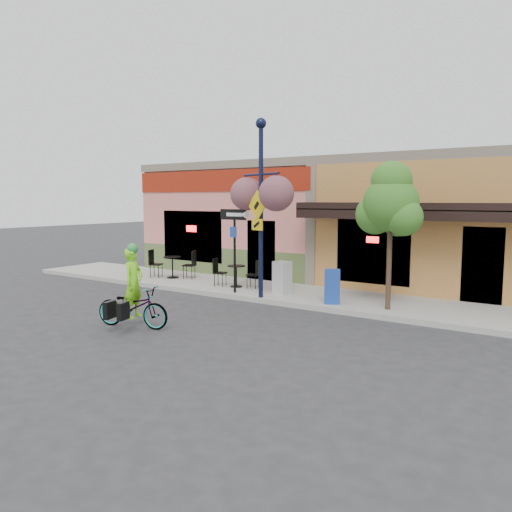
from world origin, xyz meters
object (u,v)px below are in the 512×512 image
(building, at_px, (382,220))
(bicycle, at_px, (133,307))
(newspaper_box_blue, at_px, (332,287))
(lamp_post, at_px, (261,209))
(newspaper_box_grey, at_px, (282,277))
(one_way_sign, at_px, (235,251))
(cyclist_rider, at_px, (134,293))
(street_tree, at_px, (390,235))

(building, bearing_deg, bicycle, -100.87)
(bicycle, bearing_deg, newspaper_box_blue, -48.36)
(lamp_post, bearing_deg, newspaper_box_blue, 30.60)
(newspaper_box_grey, bearing_deg, bicycle, -90.33)
(one_way_sign, relative_size, newspaper_box_blue, 2.72)
(cyclist_rider, distance_m, street_tree, 6.68)
(one_way_sign, bearing_deg, lamp_post, -8.35)
(building, distance_m, lamp_post, 6.97)
(one_way_sign, height_order, newspaper_box_grey, one_way_sign)
(lamp_post, xyz_separation_m, one_way_sign, (-1.11, 0.20, -1.32))
(lamp_post, xyz_separation_m, street_tree, (3.69, 0.54, -0.65))
(building, bearing_deg, street_tree, -68.40)
(newspaper_box_blue, distance_m, street_tree, 2.16)
(building, relative_size, one_way_sign, 6.99)
(bicycle, relative_size, newspaper_box_grey, 1.89)
(one_way_sign, bearing_deg, street_tree, 6.01)
(building, xyz_separation_m, lamp_post, (-1.19, -6.85, 0.52))
(lamp_post, bearing_deg, building, 100.21)
(one_way_sign, height_order, street_tree, street_tree)
(street_tree, bearing_deg, newspaper_box_blue, -174.84)
(newspaper_box_blue, relative_size, street_tree, 0.24)
(lamp_post, bearing_deg, newspaper_box_grey, 97.23)
(lamp_post, xyz_separation_m, newspaper_box_grey, (0.20, 0.89, -2.12))
(cyclist_rider, xyz_separation_m, newspaper_box_blue, (3.01, 4.56, -0.21))
(building, bearing_deg, newspaper_box_grey, -99.44)
(newspaper_box_grey, distance_m, street_tree, 3.81)
(building, height_order, bicycle, building)
(bicycle, distance_m, street_tree, 6.79)
(bicycle, height_order, lamp_post, lamp_post)
(newspaper_box_blue, bearing_deg, street_tree, -18.79)
(bicycle, distance_m, cyclist_rider, 0.34)
(lamp_post, relative_size, one_way_sign, 2.01)
(lamp_post, bearing_deg, cyclist_rider, -81.72)
(newspaper_box_blue, bearing_deg, building, 74.39)
(lamp_post, height_order, street_tree, lamp_post)
(bicycle, height_order, street_tree, street_tree)
(building, xyz_separation_m, bicycle, (-2.12, -11.02, -1.75))
(building, distance_m, cyclist_rider, 11.30)
(newspaper_box_blue, xyz_separation_m, newspaper_box_grey, (-1.94, 0.49, 0.02))
(newspaper_box_grey, bearing_deg, building, 92.78)
(lamp_post, height_order, newspaper_box_blue, lamp_post)
(bicycle, relative_size, street_tree, 0.48)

